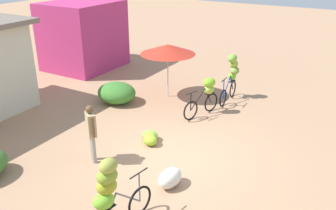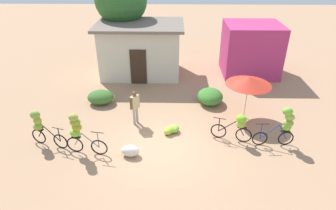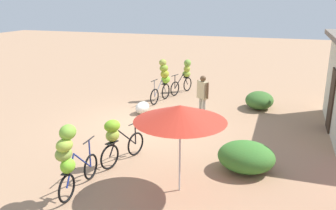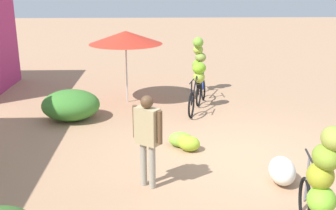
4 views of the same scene
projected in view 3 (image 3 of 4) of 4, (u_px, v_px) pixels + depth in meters
ground_plane at (142, 124)px, 12.03m from camera, size 60.00×60.00×0.00m
hedge_bush_front_left at (259, 100)px, 13.70m from camera, size 1.32×1.08×0.66m
hedge_bush_front_right at (246, 157)px, 8.71m from camera, size 1.25×1.41×0.74m
market_umbrella at (180, 113)px, 7.38m from camera, size 2.00×2.00×2.00m
bicycle_leftmost at (185, 74)px, 15.98m from camera, size 1.60×0.63×1.49m
bicycle_near_pile at (163, 77)px, 14.61m from camera, size 1.63×0.51×1.74m
bicycle_center_loaded at (116, 137)px, 8.92m from camera, size 1.60×0.64×1.25m
bicycle_by_shop at (69, 155)px, 7.35m from camera, size 1.65×0.45×1.68m
banana_pile_on_ground at (169, 128)px, 11.30m from camera, size 0.73×0.70×0.31m
produce_sack at (142, 108)px, 13.15m from camera, size 0.75×0.52×0.44m
person_vendor at (203, 93)px, 12.30m from camera, size 0.40×0.48×1.58m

